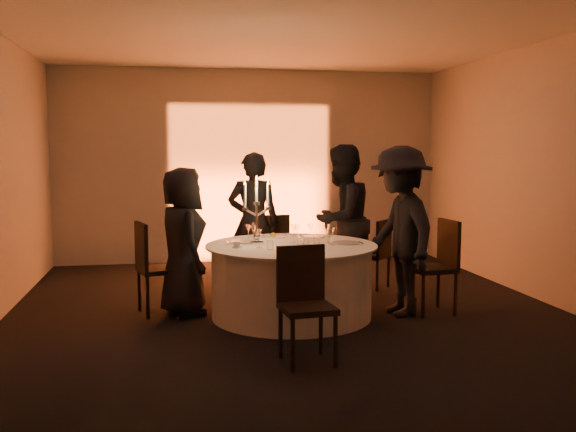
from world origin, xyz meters
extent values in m
plane|color=black|center=(0.00, 0.00, 0.00)|extent=(7.00, 7.00, 0.00)
plane|color=white|center=(0.00, 0.00, 3.00)|extent=(7.00, 7.00, 0.00)
plane|color=#ADA8A0|center=(0.00, 3.50, 1.50)|extent=(7.00, 0.00, 7.00)
plane|color=#ADA8A0|center=(0.00, -3.50, 1.50)|extent=(7.00, 0.00, 7.00)
plane|color=#ADA8A0|center=(3.00, 0.00, 1.50)|extent=(0.00, 7.00, 7.00)
cube|color=black|center=(0.00, 3.20, 0.05)|extent=(0.25, 0.12, 0.10)
cylinder|color=black|center=(0.00, 0.00, 0.01)|extent=(0.60, 0.60, 0.03)
cylinder|color=black|center=(0.00, 0.00, 0.38)|extent=(0.20, 0.20, 0.75)
cylinder|color=white|center=(0.00, 0.00, 0.38)|extent=(1.68, 1.68, 0.75)
cylinder|color=white|center=(0.00, 0.00, 0.76)|extent=(1.80, 1.80, 0.02)
cube|color=black|center=(-1.37, 0.39, 0.48)|extent=(0.54, 0.54, 0.05)
cube|color=black|center=(-1.55, 0.34, 0.75)|extent=(0.16, 0.43, 0.50)
cylinder|color=black|center=(-1.13, 0.26, 0.23)|extent=(0.04, 0.04, 0.47)
cylinder|color=black|center=(-1.24, 0.62, 0.23)|extent=(0.04, 0.04, 0.47)
cylinder|color=black|center=(-1.49, 0.16, 0.23)|extent=(0.04, 0.04, 0.47)
cylinder|color=black|center=(-1.60, 0.52, 0.23)|extent=(0.04, 0.04, 0.47)
cube|color=black|center=(0.05, 1.66, 0.45)|extent=(0.42, 0.42, 0.05)
cube|color=black|center=(0.05, 1.47, 0.70)|extent=(0.41, 0.05, 0.47)
cylinder|color=black|center=(0.22, 1.83, 0.22)|extent=(0.04, 0.04, 0.44)
cylinder|color=black|center=(-0.13, 1.83, 0.22)|extent=(0.04, 0.04, 0.44)
cylinder|color=black|center=(0.23, 1.49, 0.22)|extent=(0.04, 0.04, 0.44)
cylinder|color=black|center=(-0.12, 1.48, 0.22)|extent=(0.04, 0.04, 0.44)
cube|color=black|center=(1.26, 1.20, 0.42)|extent=(0.54, 0.54, 0.05)
cube|color=black|center=(1.39, 1.08, 0.66)|extent=(0.29, 0.31, 0.44)
cylinder|color=black|center=(1.26, 1.44, 0.21)|extent=(0.04, 0.04, 0.41)
cylinder|color=black|center=(1.03, 1.20, 0.21)|extent=(0.04, 0.04, 0.41)
cylinder|color=black|center=(1.50, 1.21, 0.21)|extent=(0.04, 0.04, 0.41)
cylinder|color=black|center=(1.27, 0.97, 0.21)|extent=(0.04, 0.04, 0.41)
cube|color=black|center=(1.51, -0.13, 0.48)|extent=(0.48, 0.48, 0.05)
cube|color=black|center=(1.71, -0.11, 0.76)|extent=(0.08, 0.44, 0.50)
cylinder|color=black|center=(1.31, 0.05, 0.24)|extent=(0.04, 0.04, 0.47)
cylinder|color=black|center=(1.34, -0.33, 0.24)|extent=(0.04, 0.04, 0.47)
cylinder|color=black|center=(1.68, 0.08, 0.24)|extent=(0.04, 0.04, 0.47)
cylinder|color=black|center=(1.72, -0.30, 0.24)|extent=(0.04, 0.04, 0.47)
cube|color=black|center=(-0.15, -1.48, 0.46)|extent=(0.46, 0.46, 0.05)
cube|color=black|center=(-0.17, -1.29, 0.72)|extent=(0.42, 0.08, 0.48)
cylinder|color=black|center=(-0.31, -1.68, 0.23)|extent=(0.04, 0.04, 0.45)
cylinder|color=black|center=(0.05, -1.65, 0.23)|extent=(0.04, 0.04, 0.45)
cylinder|color=black|center=(-0.34, -1.32, 0.23)|extent=(0.04, 0.04, 0.45)
cylinder|color=black|center=(0.01, -1.29, 0.23)|extent=(0.04, 0.04, 0.45)
imported|color=black|center=(-1.12, 0.30, 0.79)|extent=(0.68, 0.87, 1.58)
imported|color=black|center=(-0.24, 1.26, 0.86)|extent=(0.70, 0.52, 1.73)
imported|color=black|center=(0.79, 0.92, 0.91)|extent=(1.12, 1.10, 1.82)
imported|color=black|center=(1.15, -0.12, 0.90)|extent=(0.79, 1.23, 1.80)
cylinder|color=silver|center=(-0.48, 0.25, 0.78)|extent=(0.29, 0.29, 0.01)
cube|color=silver|center=(-0.65, 0.25, 0.78)|extent=(0.01, 0.17, 0.01)
cube|color=silver|center=(-0.31, 0.25, 0.78)|extent=(0.02, 0.17, 0.01)
cylinder|color=silver|center=(-0.10, 0.59, 0.78)|extent=(0.28, 0.28, 0.01)
cube|color=silver|center=(-0.27, 0.59, 0.78)|extent=(0.02, 0.17, 0.01)
cube|color=silver|center=(0.07, 0.59, 0.78)|extent=(0.02, 0.17, 0.01)
sphere|color=gold|center=(-0.10, 0.59, 0.82)|extent=(0.07, 0.07, 0.07)
cylinder|color=silver|center=(0.35, 0.51, 0.78)|extent=(0.25, 0.25, 0.01)
cube|color=silver|center=(0.18, 0.51, 0.78)|extent=(0.02, 0.17, 0.01)
cube|color=silver|center=(0.52, 0.51, 0.78)|extent=(0.01, 0.17, 0.01)
cylinder|color=silver|center=(0.57, -0.04, 0.78)|extent=(0.29, 0.29, 0.01)
cube|color=silver|center=(0.40, -0.04, 0.78)|extent=(0.02, 0.17, 0.01)
cube|color=silver|center=(0.74, -0.04, 0.78)|extent=(0.01, 0.17, 0.01)
cylinder|color=silver|center=(0.02, -0.60, 0.78)|extent=(0.30, 0.30, 0.01)
cube|color=silver|center=(-0.15, -0.60, 0.78)|extent=(0.02, 0.17, 0.01)
cube|color=silver|center=(0.19, -0.60, 0.78)|extent=(0.02, 0.17, 0.01)
cylinder|color=silver|center=(-0.59, -0.11, 0.77)|extent=(0.11, 0.11, 0.01)
cylinder|color=silver|center=(-0.59, -0.11, 0.81)|extent=(0.07, 0.07, 0.06)
cylinder|color=silver|center=(-0.35, 0.10, 0.78)|extent=(0.15, 0.15, 0.02)
sphere|color=silver|center=(-0.35, 0.10, 0.85)|extent=(0.08, 0.08, 0.08)
cylinder|color=silver|center=(-0.35, 0.10, 0.99)|extent=(0.03, 0.03, 0.38)
cylinder|color=silver|center=(-0.35, 0.10, 1.20)|extent=(0.06, 0.06, 0.03)
cylinder|color=white|center=(-0.35, 0.10, 1.33)|extent=(0.02, 0.02, 0.25)
cone|color=orange|center=(-0.35, 0.10, 1.47)|extent=(0.02, 0.02, 0.04)
cylinder|color=silver|center=(-0.41, 0.10, 1.11)|extent=(0.14, 0.02, 0.09)
cylinder|color=silver|center=(-0.48, 0.10, 1.14)|extent=(0.06, 0.06, 0.03)
cylinder|color=white|center=(-0.48, 0.10, 1.27)|extent=(0.02, 0.02, 0.25)
cone|color=orange|center=(-0.48, 0.10, 1.42)|extent=(0.02, 0.02, 0.04)
cylinder|color=silver|center=(-0.29, 0.10, 1.11)|extent=(0.14, 0.02, 0.09)
cylinder|color=silver|center=(-0.23, 0.10, 1.14)|extent=(0.06, 0.06, 0.03)
cylinder|color=white|center=(-0.23, 0.10, 1.27)|extent=(0.02, 0.02, 0.25)
cone|color=orange|center=(-0.23, 0.10, 1.42)|extent=(0.02, 0.02, 0.04)
cylinder|color=white|center=(0.40, 0.09, 0.77)|extent=(0.06, 0.06, 0.01)
cylinder|color=white|center=(0.40, 0.09, 0.83)|extent=(0.01, 0.01, 0.10)
cone|color=white|center=(0.40, 0.09, 0.92)|extent=(0.07, 0.07, 0.09)
cylinder|color=white|center=(0.25, 0.20, 0.77)|extent=(0.06, 0.06, 0.01)
cylinder|color=white|center=(0.25, 0.20, 0.83)|extent=(0.01, 0.01, 0.10)
cone|color=white|center=(0.25, 0.20, 0.92)|extent=(0.07, 0.07, 0.09)
cylinder|color=white|center=(0.06, 0.19, 0.77)|extent=(0.06, 0.06, 0.01)
cylinder|color=white|center=(0.06, 0.19, 0.83)|extent=(0.01, 0.01, 0.10)
cone|color=white|center=(0.06, 0.19, 0.92)|extent=(0.07, 0.07, 0.09)
cylinder|color=white|center=(-0.43, 0.24, 0.77)|extent=(0.06, 0.06, 0.01)
cylinder|color=white|center=(-0.43, 0.24, 0.83)|extent=(0.01, 0.01, 0.10)
cone|color=white|center=(-0.43, 0.24, 0.92)|extent=(0.07, 0.07, 0.09)
cylinder|color=white|center=(0.40, -0.13, 0.77)|extent=(0.06, 0.06, 0.01)
cylinder|color=white|center=(0.40, -0.13, 0.83)|extent=(0.01, 0.01, 0.10)
cone|color=white|center=(0.40, -0.13, 0.92)|extent=(0.07, 0.07, 0.09)
cylinder|color=white|center=(-0.38, 0.16, 0.77)|extent=(0.06, 0.06, 0.01)
cylinder|color=white|center=(-0.38, 0.16, 0.83)|extent=(0.01, 0.01, 0.10)
cone|color=white|center=(-0.38, 0.16, 0.92)|extent=(0.07, 0.07, 0.09)
cylinder|color=white|center=(-0.36, -0.15, 0.77)|extent=(0.06, 0.06, 0.01)
cylinder|color=white|center=(-0.36, -0.15, 0.83)|extent=(0.01, 0.01, 0.10)
cone|color=white|center=(-0.36, -0.15, 0.92)|extent=(0.07, 0.07, 0.09)
cylinder|color=white|center=(0.08, 0.10, 0.77)|extent=(0.06, 0.06, 0.01)
cylinder|color=white|center=(0.08, 0.10, 0.83)|extent=(0.01, 0.01, 0.10)
cone|color=white|center=(0.08, 0.10, 0.92)|extent=(0.07, 0.07, 0.09)
cylinder|color=white|center=(-0.33, 0.44, 0.77)|extent=(0.06, 0.06, 0.01)
cylinder|color=white|center=(-0.33, 0.44, 0.83)|extent=(0.01, 0.01, 0.10)
cone|color=white|center=(-0.33, 0.44, 0.92)|extent=(0.07, 0.07, 0.09)
cylinder|color=white|center=(-0.27, -0.30, 0.82)|extent=(0.07, 0.07, 0.09)
cylinder|color=white|center=(0.03, -0.30, 0.82)|extent=(0.07, 0.07, 0.09)
cylinder|color=white|center=(0.15, -0.02, 0.82)|extent=(0.07, 0.07, 0.09)
cylinder|color=white|center=(0.24, -0.12, 0.82)|extent=(0.07, 0.07, 0.09)
camera|label=1|loc=(-1.24, -6.54, 1.77)|focal=40.00mm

